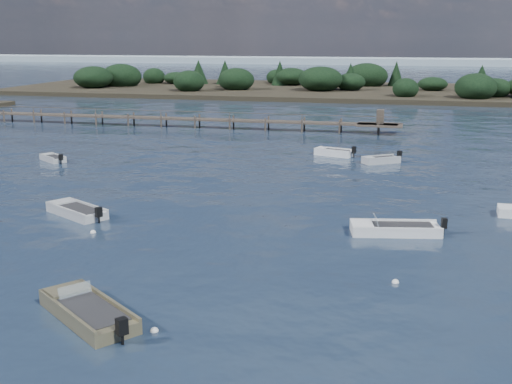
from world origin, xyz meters
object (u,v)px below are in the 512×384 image
(tender_far_white, at_px, (334,154))
(tender_far_grey_b, at_px, (381,161))
(dinghy_mid_grey, at_px, (77,213))
(dinghy_mid_white_a, at_px, (395,231))
(jetty, at_px, (164,118))
(dinghy_near_olive, at_px, (88,314))
(tender_far_grey, at_px, (53,159))

(tender_far_white, xyz_separation_m, tender_far_grey_b, (4.37, -2.53, -0.01))
(dinghy_mid_grey, height_order, dinghy_mid_white_a, dinghy_mid_white_a)
(jetty, bearing_deg, dinghy_near_olive, -71.53)
(tender_far_grey_b, distance_m, tender_far_grey, 28.60)
(tender_far_white, distance_m, dinghy_mid_white_a, 23.74)
(tender_far_white, xyz_separation_m, dinghy_mid_grey, (-12.91, -23.69, -0.02))
(tender_far_grey_b, distance_m, dinghy_mid_grey, 27.32)
(tender_far_grey_b, relative_size, dinghy_mid_grey, 0.73)
(tender_far_grey_b, distance_m, dinghy_mid_white_a, 20.49)
(tender_far_grey, bearing_deg, tender_far_grey_b, 11.77)
(dinghy_mid_grey, xyz_separation_m, dinghy_near_olive, (7.78, -13.29, 0.01))
(dinghy_mid_white_a, xyz_separation_m, jetty, (-28.51, 37.64, 0.83))
(tender_far_grey_b, distance_m, jetty, 31.84)
(dinghy_near_olive, relative_size, dinghy_mid_white_a, 0.97)
(tender_far_grey_b, xyz_separation_m, dinghy_mid_grey, (-17.28, -21.16, -0.01))
(tender_far_white, bearing_deg, tender_far_grey, -160.51)
(dinghy_mid_grey, bearing_deg, tender_far_grey, 124.98)
(tender_far_white, distance_m, dinghy_mid_grey, 26.97)
(dinghy_mid_white_a, bearing_deg, tender_far_grey_b, 94.92)
(tender_far_grey, distance_m, jetty, 23.11)
(dinghy_mid_grey, distance_m, tender_far_grey, 18.70)
(dinghy_mid_grey, height_order, jetty, jetty)
(jetty, bearing_deg, dinghy_mid_white_a, -52.86)
(dinghy_near_olive, bearing_deg, tender_far_grey, 122.89)
(tender_far_white, relative_size, dinghy_mid_white_a, 0.73)
(tender_far_grey, bearing_deg, dinghy_mid_grey, -55.02)
(tender_far_grey_b, xyz_separation_m, dinghy_near_olive, (-9.50, -34.45, 0.00))
(tender_far_white, xyz_separation_m, tender_far_grey, (-23.63, -8.36, -0.04))
(dinghy_mid_white_a, relative_size, jetty, 0.08)
(tender_far_grey, bearing_deg, tender_far_white, 19.49)
(dinghy_mid_grey, relative_size, tender_far_grey, 1.50)
(dinghy_mid_grey, height_order, tender_far_grey, dinghy_mid_grey)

